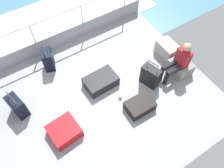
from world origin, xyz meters
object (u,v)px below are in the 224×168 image
suitcase_3 (101,81)px  suitcase_1 (140,106)px  passenger_seated (178,61)px  paper_cup (120,96)px  cargo_crate_0 (167,49)px  suitcase_6 (17,106)px  suitcase_0 (64,131)px  suitcase_2 (48,59)px  cargo_crate_1 (180,67)px  suitcase_5 (150,76)px

suitcase_3 → suitcase_1: bearing=21.6°
passenger_seated → paper_cup: size_ratio=10.43×
cargo_crate_0 → suitcase_6: 3.97m
passenger_seated → suitcase_0: size_ratio=1.57×
suitcase_1 → suitcase_2: 2.58m
suitcase_3 → paper_cup: bearing=19.2°
cargo_crate_1 → passenger_seated: (0.00, -0.18, 0.36)m
suitcase_1 → paper_cup: bearing=-155.7°
cargo_crate_0 → cargo_crate_1: 0.63m
suitcase_1 → suitcase_6: size_ratio=0.89×
cargo_crate_0 → suitcase_0: cargo_crate_0 is taller
suitcase_0 → suitcase_2: bearing=165.4°
passenger_seated → suitcase_0: 3.08m
paper_cup → suitcase_3: bearing=-160.8°
cargo_crate_0 → cargo_crate_1: bearing=-8.1°
suitcase_3 → cargo_crate_0: bearing=86.9°
cargo_crate_0 → suitcase_1: size_ratio=0.93×
suitcase_3 → suitcase_6: size_ratio=1.09×
suitcase_5 → suitcase_6: suitcase_5 is taller
suitcase_0 → suitcase_3: suitcase_3 is taller
suitcase_1 → suitcase_3: suitcase_3 is taller
suitcase_1 → suitcase_3: 1.13m
suitcase_2 → paper_cup: size_ratio=7.25×
cargo_crate_1 → suitcase_2: suitcase_2 is taller
suitcase_6 → paper_cup: 2.34m
passenger_seated → suitcase_3: (-0.73, -1.73, -0.40)m
suitcase_0 → suitcase_1: (0.37, 1.73, -0.01)m
suitcase_2 → paper_cup: suitcase_2 is taller
cargo_crate_1 → suitcase_5: 0.89m
cargo_crate_1 → suitcase_3: bearing=-111.0°
cargo_crate_0 → passenger_seated: 0.76m
cargo_crate_1 → suitcase_2: 3.35m
suitcase_6 → suitcase_1: bearing=59.4°
suitcase_1 → suitcase_0: bearing=-102.1°
suitcase_0 → paper_cup: suitcase_0 is taller
suitcase_0 → paper_cup: size_ratio=6.62×
suitcase_2 → suitcase_3: size_ratio=0.91×
suitcase_0 → suitcase_2: size_ratio=0.91×
passenger_seated → suitcase_6: size_ratio=1.43×
passenger_seated → paper_cup: (-0.17, -1.54, -0.49)m
suitcase_1 → suitcase_2: size_ratio=0.89×
suitcase_5 → paper_cup: (-0.03, -0.84, -0.23)m
suitcase_0 → suitcase_3: bearing=117.3°
suitcase_2 → suitcase_6: 1.41m
suitcase_6 → suitcase_0: bearing=31.6°
suitcase_1 → suitcase_5: (-0.45, 0.62, 0.16)m
passenger_seated → suitcase_1: 1.42m
cargo_crate_1 → suitcase_0: 3.23m
cargo_crate_1 → suitcase_3: size_ratio=0.72×
suitcase_3 → paper_cup: suitcase_3 is taller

